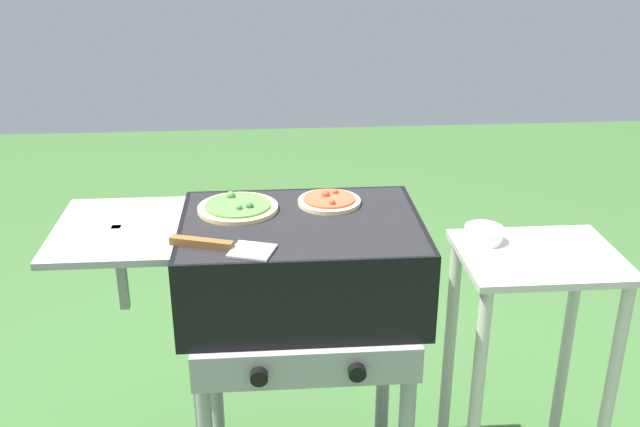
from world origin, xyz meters
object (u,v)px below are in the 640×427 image
at_px(topping_bowl_near, 483,235).
at_px(grill, 297,271).
at_px(pizza_pepperoni, 329,201).
at_px(prep_table, 531,324).
at_px(pizza_veggie, 238,207).
at_px(spatula, 222,246).

bearing_deg(topping_bowl_near, grill, -170.22).
bearing_deg(topping_bowl_near, pizza_pepperoni, 176.39).
bearing_deg(pizza_pepperoni, prep_table, -11.42).
bearing_deg(pizza_veggie, spatula, -97.26).
bearing_deg(grill, spatula, -140.72).
bearing_deg(pizza_veggie, pizza_pepperoni, 6.27).
relative_size(grill, pizza_pepperoni, 5.49).
bearing_deg(spatula, pizza_veggie, 82.74).
bearing_deg(pizza_veggie, topping_bowl_near, 0.00).
bearing_deg(pizza_pepperoni, spatula, -136.24).
height_order(grill, spatula, spatula).
height_order(pizza_pepperoni, topping_bowl_near, pizza_pepperoni).
bearing_deg(prep_table, pizza_pepperoni, 168.58).
bearing_deg(pizza_pepperoni, topping_bowl_near, -3.61).
xyz_separation_m(grill, spatula, (-0.19, -0.15, 0.15)).
distance_m(pizza_pepperoni, spatula, 0.39).
bearing_deg(prep_table, spatula, -169.73).
distance_m(spatula, topping_bowl_near, 0.77).
relative_size(pizza_pepperoni, prep_table, 0.22).
distance_m(pizza_pepperoni, topping_bowl_near, 0.45).
xyz_separation_m(pizza_pepperoni, spatula, (-0.28, -0.27, -0.00)).
bearing_deg(pizza_pepperoni, grill, -129.35).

